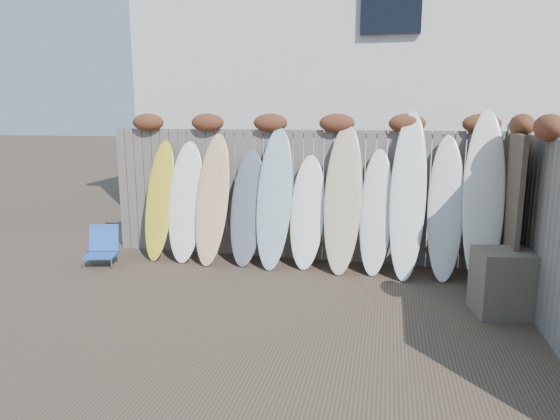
% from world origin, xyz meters
% --- Properties ---
extents(ground, '(80.00, 80.00, 0.00)m').
position_xyz_m(ground, '(0.00, 0.00, 0.00)').
color(ground, '#493A2D').
extents(back_fence, '(6.05, 0.28, 2.24)m').
position_xyz_m(back_fence, '(0.06, 2.39, 1.18)').
color(back_fence, slate).
rests_on(back_fence, ground).
extents(right_fence, '(0.28, 4.40, 2.24)m').
position_xyz_m(right_fence, '(2.99, 0.25, 1.14)').
color(right_fence, slate).
rests_on(right_fence, ground).
extents(house, '(8.50, 5.50, 6.33)m').
position_xyz_m(house, '(0.50, 6.50, 3.20)').
color(house, silver).
rests_on(house, ground).
extents(beach_chair, '(0.54, 0.56, 0.58)m').
position_xyz_m(beach_chair, '(-2.80, 1.47, 0.27)').
color(beach_chair, '#2355AF').
rests_on(beach_chair, ground).
extents(wooden_crate, '(0.72, 0.63, 0.74)m').
position_xyz_m(wooden_crate, '(2.69, 0.72, 0.37)').
color(wooden_crate, brown).
rests_on(wooden_crate, ground).
extents(lattice_panel, '(0.20, 1.33, 2.00)m').
position_xyz_m(lattice_panel, '(2.86, 1.36, 1.00)').
color(lattice_panel, '#4F3C30').
rests_on(lattice_panel, ground).
extents(surfboard_0, '(0.48, 0.67, 1.83)m').
position_xyz_m(surfboard_0, '(-2.10, 2.02, 0.92)').
color(surfboard_0, yellow).
rests_on(surfboard_0, ground).
extents(surfboard_1, '(0.58, 0.68, 1.82)m').
position_xyz_m(surfboard_1, '(-1.66, 2.02, 0.91)').
color(surfboard_1, white).
rests_on(surfboard_1, ground).
extents(surfboard_2, '(0.55, 0.72, 1.95)m').
position_xyz_m(surfboard_2, '(-1.21, 1.96, 0.97)').
color(surfboard_2, '#E9B076').
rests_on(surfboard_2, ground).
extents(surfboard_3, '(0.54, 0.64, 1.72)m').
position_xyz_m(surfboard_3, '(-0.68, 2.01, 0.86)').
color(surfboard_3, slate).
rests_on(surfboard_3, ground).
extents(surfboard_4, '(0.55, 0.74, 2.05)m').
position_xyz_m(surfboard_4, '(-0.25, 1.98, 1.02)').
color(surfboard_4, '#95B9C3').
rests_on(surfboard_4, ground).
extents(surfboard_5, '(0.53, 0.61, 1.64)m').
position_xyz_m(surfboard_5, '(0.23, 2.05, 0.82)').
color(surfboard_5, white).
rests_on(surfboard_5, ground).
extents(surfboard_6, '(0.56, 0.76, 2.10)m').
position_xyz_m(surfboard_6, '(0.75, 1.98, 1.05)').
color(surfboard_6, beige).
rests_on(surfboard_6, ground).
extents(surfboard_7, '(0.50, 0.66, 1.75)m').
position_xyz_m(surfboard_7, '(1.22, 1.99, 0.88)').
color(surfboard_7, white).
rests_on(surfboard_7, ground).
extents(surfboard_8, '(0.54, 0.84, 2.28)m').
position_xyz_m(surfboard_8, '(1.64, 1.94, 1.14)').
color(surfboard_8, white).
rests_on(surfboard_8, ground).
extents(surfboard_9, '(0.52, 0.72, 1.96)m').
position_xyz_m(surfboard_9, '(2.15, 1.96, 0.98)').
color(surfboard_9, silver).
rests_on(surfboard_9, ground).
extents(surfboard_10, '(0.60, 0.85, 2.30)m').
position_xyz_m(surfboard_10, '(2.62, 1.91, 1.15)').
color(surfboard_10, white).
rests_on(surfboard_10, ground).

